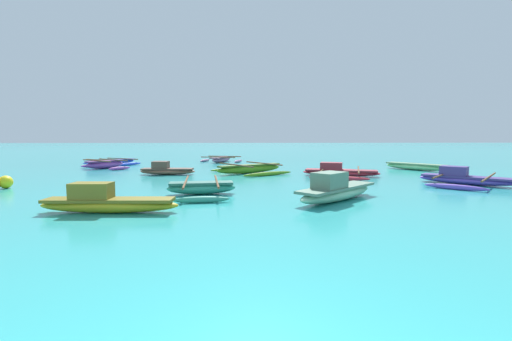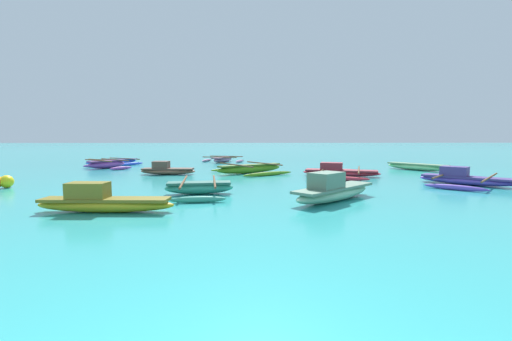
% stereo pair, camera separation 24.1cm
% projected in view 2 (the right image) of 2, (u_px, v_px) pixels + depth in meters
% --- Properties ---
extents(moored_boat_0, '(4.45, 4.54, 0.52)m').
position_uv_depth(moored_boat_0, '(250.00, 169.00, 18.51)').
color(moored_boat_0, '#598E1D').
rests_on(moored_boat_0, ground_plane).
extents(moored_boat_1, '(4.18, 3.82, 0.41)m').
position_uv_depth(moored_boat_1, '(114.00, 162.00, 24.41)').
color(moored_boat_1, blue).
rests_on(moored_boat_1, ground_plane).
extents(moored_boat_2, '(3.42, 3.12, 0.45)m').
position_uv_depth(moored_boat_2, '(223.00, 159.00, 26.84)').
color(moored_boat_2, '#A37194').
rests_on(moored_boat_2, ground_plane).
extents(moored_boat_3, '(3.24, 3.08, 0.90)m').
position_uv_depth(moored_boat_3, '(333.00, 190.00, 10.40)').
color(moored_boat_3, '#8AC69D').
rests_on(moored_boat_3, ground_plane).
extents(moored_boat_4, '(3.52, 3.27, 0.55)m').
position_uv_depth(moored_boat_4, '(107.00, 164.00, 21.36)').
color(moored_boat_4, purple).
rests_on(moored_boat_4, ground_plane).
extents(moored_boat_5, '(3.58, 0.81, 0.77)m').
position_uv_depth(moored_boat_5, '(103.00, 202.00, 8.83)').
color(moored_boat_5, gold).
rests_on(moored_boat_5, ground_plane).
extents(moored_boat_6, '(2.37, 3.56, 0.47)m').
position_uv_depth(moored_boat_6, '(199.00, 188.00, 11.66)').
color(moored_boat_6, teal).
rests_on(moored_boat_6, ground_plane).
extents(moored_boat_7, '(3.85, 4.61, 0.67)m').
position_uv_depth(moored_boat_7, '(340.00, 172.00, 17.08)').
color(moored_boat_7, red).
rests_on(moored_boat_7, ground_plane).
extents(moored_boat_8, '(4.37, 4.43, 0.73)m').
position_uv_depth(moored_boat_8, '(464.00, 179.00, 13.99)').
color(moored_boat_8, '#6947BF').
rests_on(moored_boat_8, ground_plane).
extents(moored_boat_9, '(2.87, 0.91, 0.70)m').
position_uv_depth(moored_boat_9, '(167.00, 170.00, 17.79)').
color(moored_boat_9, '#8D5841').
rests_on(moored_boat_9, ground_plane).
extents(moored_boat_10, '(2.72, 3.51, 0.39)m').
position_uv_depth(moored_boat_10, '(417.00, 167.00, 20.13)').
color(moored_boat_10, '#9FE493').
rests_on(moored_boat_10, ground_plane).
extents(mooring_buoy_2, '(0.49, 0.49, 0.49)m').
position_uv_depth(mooring_buoy_2, '(7.00, 181.00, 13.09)').
color(mooring_buoy_2, yellow).
rests_on(mooring_buoy_2, ground_plane).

